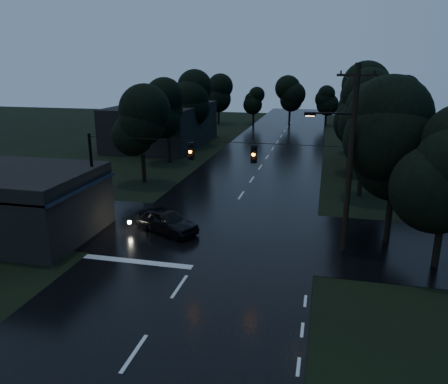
% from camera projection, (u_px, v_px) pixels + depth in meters
% --- Properties ---
extents(ground, '(160.00, 160.00, 0.00)m').
position_uv_depth(ground, '(134.00, 354.00, 15.56)').
color(ground, black).
rests_on(ground, ground).
extents(main_road, '(12.00, 120.00, 0.02)m').
position_uv_depth(main_road, '(260.00, 167.00, 43.58)').
color(main_road, black).
rests_on(main_road, ground).
extents(cross_street, '(60.00, 9.00, 0.02)m').
position_uv_depth(cross_street, '(216.00, 232.00, 26.77)').
color(cross_street, black).
rests_on(cross_street, ground).
extents(building_far_right, '(10.00, 14.00, 4.40)m').
position_uv_depth(building_far_right, '(405.00, 144.00, 43.64)').
color(building_far_right, black).
rests_on(building_far_right, ground).
extents(building_far_left, '(10.00, 16.00, 5.00)m').
position_uv_depth(building_far_left, '(163.00, 125.00, 55.28)').
color(building_far_left, black).
rests_on(building_far_left, ground).
extents(utility_pole_main, '(3.50, 0.30, 10.00)m').
position_uv_depth(utility_pole_main, '(349.00, 157.00, 22.73)').
color(utility_pole_main, black).
rests_on(utility_pole_main, ground).
extents(utility_pole_far, '(2.00, 0.30, 7.50)m').
position_uv_depth(utility_pole_far, '(350.00, 135.00, 38.81)').
color(utility_pole_far, black).
rests_on(utility_pole_far, ground).
extents(anchor_pole_left, '(0.18, 0.18, 6.00)m').
position_uv_depth(anchor_pole_left, '(93.00, 182.00, 26.63)').
color(anchor_pole_left, black).
rests_on(anchor_pole_left, ground).
extents(span_signals, '(15.00, 0.37, 1.12)m').
position_uv_depth(span_signals, '(221.00, 152.00, 24.23)').
color(span_signals, black).
rests_on(span_signals, ground).
extents(tree_corner_near, '(4.48, 4.48, 9.44)m').
position_uv_depth(tree_corner_near, '(398.00, 139.00, 23.83)').
color(tree_corner_near, black).
rests_on(tree_corner_near, ground).
extents(tree_left_a, '(3.92, 3.92, 8.26)m').
position_uv_depth(tree_left_a, '(141.00, 122.00, 36.60)').
color(tree_left_a, black).
rests_on(tree_left_a, ground).
extents(tree_left_b, '(4.20, 4.20, 8.85)m').
position_uv_depth(tree_left_b, '(168.00, 108.00, 44.10)').
color(tree_left_b, black).
rests_on(tree_left_b, ground).
extents(tree_left_c, '(4.48, 4.48, 9.44)m').
position_uv_depth(tree_left_c, '(191.00, 97.00, 53.46)').
color(tree_left_c, black).
rests_on(tree_left_c, ground).
extents(tree_right_a, '(4.20, 4.20, 8.85)m').
position_uv_depth(tree_right_a, '(365.00, 124.00, 32.56)').
color(tree_right_a, black).
rests_on(tree_right_a, ground).
extents(tree_right_b, '(4.48, 4.48, 9.44)m').
position_uv_depth(tree_right_b, '(366.00, 109.00, 39.79)').
color(tree_right_b, black).
rests_on(tree_right_b, ground).
extents(tree_right_c, '(4.76, 4.76, 10.03)m').
position_uv_depth(tree_right_c, '(365.00, 97.00, 48.90)').
color(tree_right_c, black).
rests_on(tree_right_c, ground).
extents(car, '(4.66, 3.32, 1.47)m').
position_uv_depth(car, '(166.00, 221.00, 26.62)').
color(car, black).
rests_on(car, ground).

